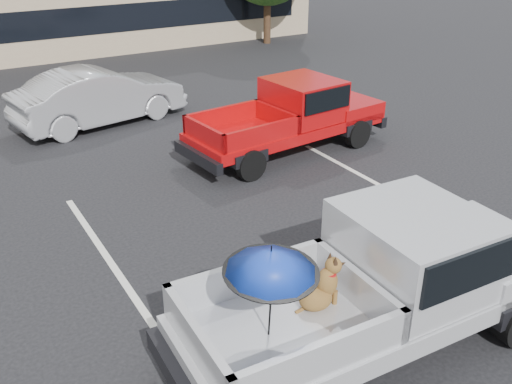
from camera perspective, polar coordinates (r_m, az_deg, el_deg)
ground at (r=9.77m, az=6.14°, el=-7.04°), size 90.00×90.00×0.00m
stripe_left at (r=10.19m, az=-14.67°, el=-6.32°), size 0.12×5.00×0.01m
stripe_right at (r=12.84m, az=11.58°, el=1.04°), size 0.12×5.00×0.01m
silver_pickup at (r=7.81m, az=13.85°, el=-7.84°), size 5.77×2.30×2.06m
red_pickup at (r=14.16m, az=4.19°, el=7.99°), size 5.40×2.34×1.73m
silver_sedan at (r=16.57m, az=-15.40°, el=9.22°), size 4.95×2.45×1.56m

